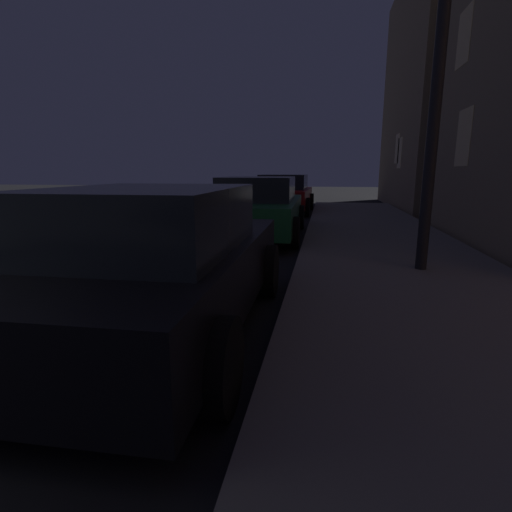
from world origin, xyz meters
name	(u,v)px	position (x,y,z in m)	size (l,w,h in m)	color
car_black	(157,262)	(2.85, 2.97, 0.71)	(2.08, 4.11, 1.43)	black
car_green	(259,208)	(2.85, 8.85, 0.70)	(2.16, 4.50, 1.43)	#19592D
car_red	(284,194)	(2.85, 14.68, 0.70)	(2.20, 4.34, 1.43)	maroon
building_far	(504,90)	(11.37, 17.87, 4.74)	(8.15, 9.24, 9.47)	#998466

